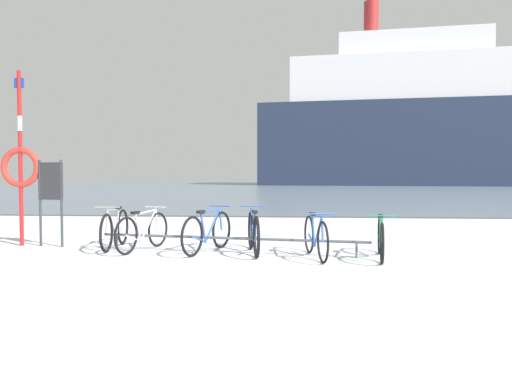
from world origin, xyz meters
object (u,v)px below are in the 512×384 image
(bicycle_2, at_px, (208,232))
(bicycle_4, at_px, (316,237))
(ferry_ship, at_px, (416,123))
(rescue_post, at_px, (21,164))
(bicycle_0, at_px, (115,229))
(info_sign, at_px, (51,189))
(bicycle_1, at_px, (143,231))
(bicycle_3, at_px, (254,233))
(bicycle_5, at_px, (381,238))

(bicycle_2, xyz_separation_m, bicycle_4, (1.97, -0.47, -0.01))
(ferry_ship, bearing_deg, rescue_post, -111.73)
(bicycle_0, bearing_deg, info_sign, 174.78)
(bicycle_1, height_order, rescue_post, rescue_post)
(ferry_ship, bearing_deg, bicycle_3, -107.09)
(info_sign, bearing_deg, ferry_ship, 68.90)
(bicycle_2, relative_size, bicycle_4, 1.02)
(bicycle_3, xyz_separation_m, bicycle_4, (1.11, -0.39, -0.01))
(bicycle_3, bearing_deg, ferry_ship, 72.91)
(bicycle_1, xyz_separation_m, bicycle_3, (2.13, -0.18, 0.02))
(bicycle_4, relative_size, rescue_post, 0.48)
(bicycle_3, xyz_separation_m, info_sign, (-4.12, 0.54, 0.78))
(bicycle_5, relative_size, ferry_ship, 0.04)
(bicycle_3, xyz_separation_m, ferry_ship, (16.97, 55.23, 7.72))
(bicycle_0, xyz_separation_m, info_sign, (-1.36, 0.12, 0.78))
(bicycle_1, distance_m, bicycle_2, 1.27)
(bicycle_5, bearing_deg, bicycle_4, -179.78)
(bicycle_3, xyz_separation_m, rescue_post, (-4.79, 0.62, 1.28))
(bicycle_3, bearing_deg, rescue_post, 172.62)
(bicycle_0, distance_m, bicycle_2, 1.93)
(bicycle_5, height_order, ferry_ship, ferry_ship)
(bicycle_1, xyz_separation_m, rescue_post, (-2.66, 0.44, 1.30))
(bicycle_2, xyz_separation_m, rescue_post, (-3.93, 0.54, 1.28))
(bicycle_0, xyz_separation_m, bicycle_2, (1.90, -0.34, -0.00))
(bicycle_4, bearing_deg, bicycle_0, 168.22)
(bicycle_2, bearing_deg, bicycle_0, 169.93)
(info_sign, relative_size, rescue_post, 0.49)
(bicycle_2, xyz_separation_m, bicycle_3, (0.86, -0.08, 0.00))
(bicycle_0, xyz_separation_m, rescue_post, (-2.03, 0.20, 1.28))
(bicycle_1, height_order, ferry_ship, ferry_ship)
(bicycle_5, relative_size, info_sign, 0.96)
(bicycle_5, relative_size, rescue_post, 0.47)
(bicycle_5, height_order, rescue_post, rescue_post)
(bicycle_0, height_order, bicycle_4, bicycle_0)
(bicycle_2, height_order, rescue_post, rescue_post)
(ferry_ship, bearing_deg, info_sign, -111.10)
(bicycle_0, xyz_separation_m, bicycle_1, (0.64, -0.24, -0.02))
(bicycle_4, xyz_separation_m, ferry_ship, (15.86, 55.62, 7.73))
(bicycle_1, distance_m, bicycle_5, 4.39)
(bicycle_2, distance_m, info_sign, 3.39)
(info_sign, bearing_deg, bicycle_1, -10.24)
(bicycle_1, distance_m, info_sign, 2.18)
(bicycle_5, bearing_deg, ferry_ship, 75.15)
(bicycle_3, height_order, bicycle_5, bicycle_3)
(bicycle_2, relative_size, bicycle_3, 1.01)
(bicycle_2, xyz_separation_m, bicycle_5, (3.09, -0.47, -0.02))
(bicycle_3, relative_size, bicycle_5, 1.02)
(bicycle_4, bearing_deg, rescue_post, 170.27)
(bicycle_2, bearing_deg, ferry_ship, 72.08)
(info_sign, height_order, rescue_post, rescue_post)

